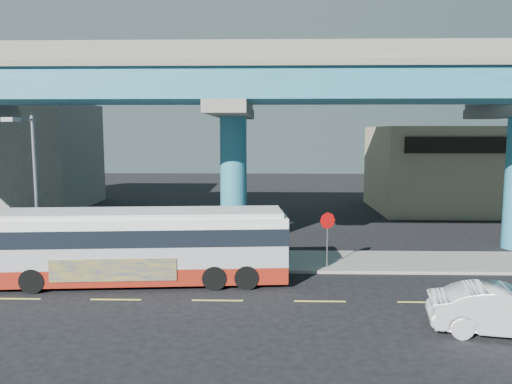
{
  "coord_description": "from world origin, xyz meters",
  "views": [
    {
      "loc": [
        1.99,
        -19.09,
        6.55
      ],
      "look_at": [
        1.4,
        4.0,
        3.77
      ],
      "focal_mm": 35.0,
      "sensor_mm": 36.0,
      "label": 1
    }
  ],
  "objects_px": {
    "sedan": "(506,311)",
    "stop_sign": "(327,227)",
    "transit_bus": "(144,243)",
    "street_lamp": "(29,169)"
  },
  "relations": [
    {
      "from": "sedan",
      "to": "stop_sign",
      "type": "height_order",
      "value": "stop_sign"
    },
    {
      "from": "transit_bus",
      "to": "stop_sign",
      "type": "xyz_separation_m",
      "value": [
        8.2,
        2.23,
        0.31
      ]
    },
    {
      "from": "stop_sign",
      "to": "transit_bus",
      "type": "bearing_deg",
      "value": -165.31
    },
    {
      "from": "street_lamp",
      "to": "stop_sign",
      "type": "distance_m",
      "value": 14.08
    },
    {
      "from": "transit_bus",
      "to": "sedan",
      "type": "distance_m",
      "value": 14.17
    },
    {
      "from": "transit_bus",
      "to": "street_lamp",
      "type": "height_order",
      "value": "street_lamp"
    },
    {
      "from": "sedan",
      "to": "transit_bus",
      "type": "bearing_deg",
      "value": 78.69
    },
    {
      "from": "sedan",
      "to": "stop_sign",
      "type": "bearing_deg",
      "value": 43.83
    },
    {
      "from": "transit_bus",
      "to": "sedan",
      "type": "bearing_deg",
      "value": -26.71
    },
    {
      "from": "stop_sign",
      "to": "sedan",
      "type": "bearing_deg",
      "value": -57.33
    }
  ]
}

